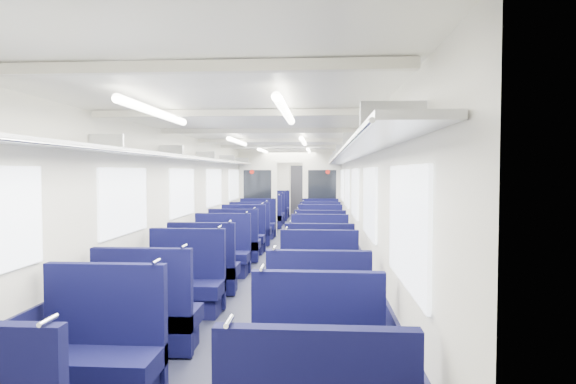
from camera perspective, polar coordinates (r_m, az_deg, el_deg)
The scene contains 39 objects.
floor at distance 10.71m, azimuth -0.67°, elevation -7.02°, with size 2.80×18.00×0.01m, color black.
ceiling at distance 10.58m, azimuth -0.68°, elevation 5.64°, with size 2.80×18.00×0.01m, color silver.
wall_left at distance 10.79m, azimuth -8.11°, elevation -0.69°, with size 0.02×18.00×2.35m, color beige.
dado_left at distance 10.86m, azimuth -8.00°, elevation -5.04°, with size 0.03×17.90×0.70m, color black.
wall_right at distance 10.56m, azimuth 6.92°, elevation -0.75°, with size 0.02×18.00×2.35m, color beige.
dado_right at distance 10.64m, azimuth 6.82°, elevation -5.19°, with size 0.03×17.90×0.70m, color black.
wall_far at distance 19.56m, azimuth 1.45°, elevation 0.72°, with size 2.80×0.02×2.35m, color beige.
luggage_rack_left at distance 10.73m, azimuth -7.16°, elevation 3.56°, with size 0.36×17.40×0.18m.
luggage_rack_right at distance 10.54m, azimuth 5.92°, elevation 3.59°, with size 0.36×17.40×0.18m.
windows at distance 10.12m, azimuth -0.88°, elevation 0.52°, with size 2.78×15.60×0.75m.
ceiling_fittings at distance 10.32m, azimuth -0.79°, elevation 5.38°, with size 2.70×16.06×0.11m.
end_door at distance 19.51m, azimuth 1.44°, elevation 0.20°, with size 0.75×0.06×2.00m, color black.
bulkhead at distance 13.06m, azimuth 0.21°, elevation 0.12°, with size 2.80×0.10×2.35m.
seat_2 at distance 4.13m, azimuth -21.44°, elevation -17.97°, with size 0.96×0.53×1.07m.
seat_3 at distance 3.60m, azimuth 3.53°, elevation -20.92°, with size 0.96×0.53×1.07m.
seat_4 at distance 5.03m, azimuth -16.27°, elevation -14.17°, with size 0.96×0.53×1.07m.
seat_5 at distance 4.71m, azimuth 3.64°, elevation -15.21°, with size 0.96×0.53×1.07m.
seat_6 at distance 6.22m, azimuth -12.07°, elevation -10.91°, with size 0.96×0.53×1.07m.
seat_7 at distance 5.95m, azimuth 3.70°, elevation -11.47°, with size 0.96×0.53×1.07m.
seat_8 at distance 7.13m, azimuth -9.90°, elevation -9.17°, with size 0.96×0.53×1.07m.
seat_9 at distance 6.91m, azimuth 3.74°, elevation -9.50°, with size 0.96×0.53×1.07m.
seat_10 at distance 8.31m, azimuth -7.85°, elevation -7.49°, with size 0.96×0.53×1.07m.
seat_11 at distance 8.08m, azimuth 3.77°, elevation -7.75°, with size 0.96×0.53×1.07m.
seat_12 at distance 9.51m, azimuth -6.32°, elevation -6.22°, with size 0.96×0.53×1.07m.
seat_13 at distance 9.18m, azimuth 3.79°, elevation -6.53°, with size 0.96×0.53×1.07m.
seat_14 at distance 10.46m, azimuth -5.37°, elevation -5.43°, with size 0.96×0.53×1.07m.
seat_15 at distance 10.44m, azimuth 3.81°, elevation -5.44°, with size 0.96×0.53×1.07m.
seat_16 at distance 11.56m, azimuth -4.46°, elevation -4.67°, with size 0.96×0.53×1.07m.
seat_17 at distance 11.62m, azimuth 3.82°, elevation -4.64°, with size 0.96×0.53×1.07m.
seat_18 at distance 12.81m, azimuth -3.63°, elevation -3.98°, with size 0.96×0.53×1.07m.
seat_19 at distance 12.75m, azimuth 3.83°, elevation -4.01°, with size 0.96×0.53×1.07m.
seat_20 at distance 14.88m, azimuth -2.56°, elevation -3.08°, with size 0.96×0.53×1.07m.
seat_21 at distance 14.64m, azimuth 3.85°, elevation -3.18°, with size 0.96×0.53×1.07m.
seat_22 at distance 15.89m, azimuth -2.15°, elevation -2.73°, with size 0.96×0.53×1.07m.
seat_23 at distance 15.86m, azimuth 3.86°, elevation -2.74°, with size 0.96×0.53×1.07m.
seat_24 at distance 17.18m, azimuth -1.69°, elevation -2.34°, with size 0.96×0.53×1.07m.
seat_25 at distance 17.04m, azimuth 3.86°, elevation -2.38°, with size 0.96×0.53×1.07m.
seat_26 at distance 18.20m, azimuth -1.37°, elevation -2.07°, with size 0.96×0.53×1.07m.
seat_27 at distance 18.04m, azimuth 3.87°, elevation -2.12°, with size 0.96×0.53×1.07m.
Camera 1 is at (0.85, -10.53, 1.76)m, focal length 30.09 mm.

